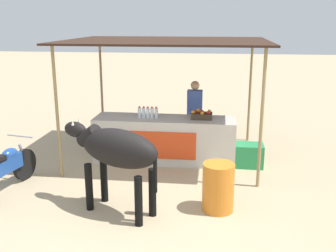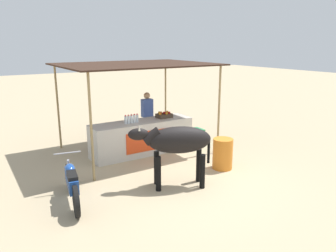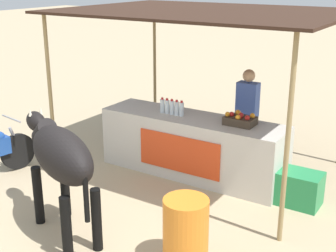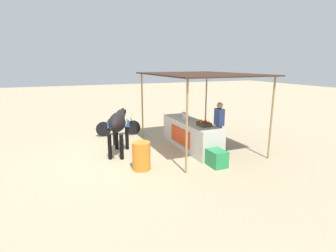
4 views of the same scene
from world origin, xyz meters
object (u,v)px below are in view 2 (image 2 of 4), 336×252
(fruit_crate, at_px, (164,115))
(vendor_behind_counter, at_px, (147,118))
(water_barrel, at_px, (223,154))
(cooler_box, at_px, (193,137))
(cow, at_px, (176,142))
(stall_counter, at_px, (142,137))
(motorcycle_parked, at_px, (72,182))

(fruit_crate, height_order, vendor_behind_counter, vendor_behind_counter)
(water_barrel, bearing_deg, fruit_crate, 99.85)
(cooler_box, xyz_separation_m, cow, (-2.21, -2.31, 0.79))
(cow, bearing_deg, fruit_crate, 63.91)
(stall_counter, height_order, vendor_behind_counter, vendor_behind_counter)
(stall_counter, xyz_separation_m, cow, (-0.43, -2.41, 0.55))
(stall_counter, relative_size, water_barrel, 3.79)
(cooler_box, distance_m, water_barrel, 2.16)
(vendor_behind_counter, height_order, water_barrel, vendor_behind_counter)
(stall_counter, height_order, fruit_crate, fruit_crate)
(cow, bearing_deg, stall_counter, 79.96)
(stall_counter, distance_m, cooler_box, 1.80)
(stall_counter, bearing_deg, vendor_behind_counter, 51.90)
(vendor_behind_counter, height_order, cow, vendor_behind_counter)
(stall_counter, bearing_deg, motorcycle_parked, -143.72)
(fruit_crate, relative_size, cow, 0.24)
(vendor_behind_counter, height_order, motorcycle_parked, vendor_behind_counter)
(water_barrel, bearing_deg, cooler_box, 73.30)
(stall_counter, xyz_separation_m, cooler_box, (1.78, -0.10, -0.24))
(vendor_behind_counter, relative_size, motorcycle_parked, 0.92)
(fruit_crate, height_order, cow, cow)
(vendor_behind_counter, distance_m, motorcycle_parked, 4.21)
(stall_counter, height_order, cow, cow)
(stall_counter, relative_size, vendor_behind_counter, 1.82)
(vendor_behind_counter, xyz_separation_m, cow, (-1.02, -3.16, 0.18))
(stall_counter, bearing_deg, cow, -100.04)
(cooler_box, relative_size, motorcycle_parked, 0.34)
(fruit_crate, xyz_separation_m, cooler_box, (1.01, -0.15, -0.80))
(cooler_box, bearing_deg, vendor_behind_counter, 144.56)
(fruit_crate, distance_m, cooler_box, 1.29)
(cooler_box, distance_m, cow, 3.30)
(stall_counter, bearing_deg, water_barrel, -61.72)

